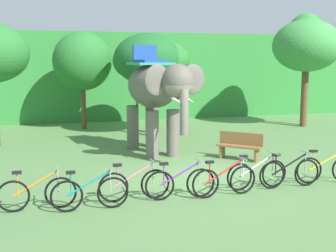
% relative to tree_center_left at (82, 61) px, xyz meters
% --- Properties ---
extents(ground_plane, '(80.00, 80.00, 0.00)m').
position_rel_tree_center_left_xyz_m(ground_plane, '(2.43, -9.46, -3.18)').
color(ground_plane, '#567F47').
extents(foliage_hedge, '(36.00, 6.00, 4.70)m').
position_rel_tree_center_left_xyz_m(foliage_hedge, '(2.43, 5.22, -0.83)').
color(foliage_hedge, '#338438').
rests_on(foliage_hedge, ground).
extents(tree_center_left, '(2.72, 2.72, 4.56)m').
position_rel_tree_center_left_xyz_m(tree_center_left, '(0.00, 0.00, 0.00)').
color(tree_center_left, brown).
rests_on(tree_center_left, ground).
extents(tree_far_left, '(2.88, 2.88, 4.38)m').
position_rel_tree_center_left_xyz_m(tree_far_left, '(2.51, -2.51, 0.10)').
color(tree_far_left, brown).
rests_on(tree_far_left, ground).
extents(tree_left, '(3.42, 3.42, 4.24)m').
position_rel_tree_center_left_xyz_m(tree_left, '(2.83, -1.92, 0.02)').
color(tree_left, brown).
rests_on(tree_left, ground).
extents(tree_center, '(3.26, 3.26, 5.19)m').
position_rel_tree_center_left_xyz_m(tree_center, '(10.49, -2.15, 0.72)').
color(tree_center, brown).
rests_on(tree_center, ground).
extents(tree_far_right, '(2.01, 2.01, 5.52)m').
position_rel_tree_center_left_xyz_m(tree_far_right, '(10.74, -1.65, 0.95)').
color(tree_far_right, brown).
rests_on(tree_far_right, ground).
extents(elephant, '(2.27, 4.24, 3.78)m').
position_rel_tree_center_left_xyz_m(elephant, '(1.88, -6.36, -0.98)').
color(elephant, '#665E56').
rests_on(elephant, ground).
extents(bike_orange, '(1.71, 0.52, 0.92)m').
position_rel_tree_center_left_xyz_m(bike_orange, '(-2.08, -11.29, -2.80)').
color(bike_orange, black).
rests_on(bike_orange, ground).
extents(bike_teal, '(1.71, 0.52, 0.92)m').
position_rel_tree_center_left_xyz_m(bike_teal, '(-0.97, -11.61, -2.80)').
color(bike_teal, black).
rests_on(bike_teal, ground).
extents(bike_pink, '(1.71, 0.52, 0.92)m').
position_rel_tree_center_left_xyz_m(bike_pink, '(0.10, -11.21, -2.80)').
color(bike_pink, black).
rests_on(bike_pink, ground).
extents(bike_purple, '(1.71, 0.52, 0.92)m').
position_rel_tree_center_left_xyz_m(bike_purple, '(1.17, -11.40, -2.80)').
color(bike_purple, black).
rests_on(bike_purple, ground).
extents(bike_red, '(1.71, 0.52, 0.92)m').
position_rel_tree_center_left_xyz_m(bike_red, '(2.26, -11.49, -2.80)').
color(bike_red, black).
rests_on(bike_red, ground).
extents(bike_white, '(1.71, 0.52, 0.92)m').
position_rel_tree_center_left_xyz_m(bike_white, '(3.30, -11.15, -2.80)').
color(bike_white, black).
rests_on(bike_white, ground).
extents(bike_black, '(1.71, 0.52, 0.92)m').
position_rel_tree_center_left_xyz_m(bike_black, '(4.16, -11.27, -2.80)').
color(bike_black, black).
rests_on(bike_black, ground).
extents(bike_yellow, '(1.70, 0.52, 0.92)m').
position_rel_tree_center_left_xyz_m(bike_yellow, '(5.35, -11.17, -2.80)').
color(bike_yellow, black).
rests_on(bike_yellow, ground).
extents(wooden_bench, '(1.35, 1.35, 0.89)m').
position_rel_tree_center_left_xyz_m(wooden_bench, '(4.33, -7.95, -2.70)').
color(wooden_bench, brown).
rests_on(wooden_bench, ground).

